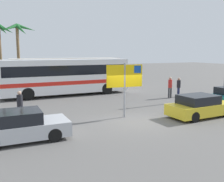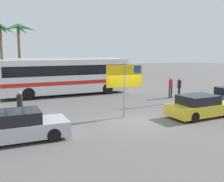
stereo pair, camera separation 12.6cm
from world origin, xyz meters
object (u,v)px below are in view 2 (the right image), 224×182
(pedestrian_by_bus, at_px, (179,86))
(bus_front_coach, at_px, (67,75))
(bus_rear_coach, at_px, (68,72))
(ferry_sign, at_px, (125,78))
(car_yellow, at_px, (200,106))
(pedestrian_near_sign, at_px, (171,86))
(pedestrian_crossing_lot, at_px, (20,103))
(car_silver, at_px, (20,126))

(pedestrian_by_bus, bearing_deg, bus_front_coach, 32.11)
(bus_front_coach, xyz_separation_m, bus_rear_coach, (1.14, 3.84, 0.00))
(ferry_sign, bearing_deg, car_yellow, -17.93)
(pedestrian_near_sign, xyz_separation_m, pedestrian_by_bus, (0.87, -0.04, -0.06))
(ferry_sign, bearing_deg, pedestrian_near_sign, 38.68)
(bus_rear_coach, relative_size, pedestrian_by_bus, 6.69)
(bus_rear_coach, relative_size, pedestrian_crossing_lot, 6.60)
(ferry_sign, distance_m, car_silver, 6.45)
(car_yellow, bearing_deg, ferry_sign, 153.88)
(car_silver, height_order, pedestrian_crossing_lot, pedestrian_crossing_lot)
(car_yellow, relative_size, pedestrian_crossing_lot, 2.45)
(pedestrian_near_sign, distance_m, pedestrian_by_bus, 0.88)
(bus_rear_coach, xyz_separation_m, car_silver, (-6.10, -14.60, -1.15))
(pedestrian_crossing_lot, bearing_deg, car_silver, -11.54)
(car_yellow, bearing_deg, car_silver, 176.86)
(car_yellow, height_order, car_silver, same)
(pedestrian_crossing_lot, bearing_deg, bus_rear_coach, 146.49)
(bus_rear_coach, distance_m, car_yellow, 15.39)
(bus_front_coach, xyz_separation_m, ferry_sign, (1.05, -9.16, 0.54))
(pedestrian_near_sign, bearing_deg, car_yellow, 173.44)
(bus_front_coach, relative_size, bus_rear_coach, 1.00)
(car_silver, bearing_deg, bus_rear_coach, 68.02)
(car_yellow, xyz_separation_m, pedestrian_crossing_lot, (-9.74, 3.69, 0.36))
(bus_front_coach, height_order, pedestrian_crossing_lot, bus_front_coach)
(bus_front_coach, xyz_separation_m, car_yellow, (5.11, -10.98, -1.15))
(bus_front_coach, bearing_deg, pedestrian_by_bus, -31.40)
(bus_rear_coach, bearing_deg, pedestrian_near_sign, -54.46)
(car_yellow, distance_m, pedestrian_by_bus, 6.73)
(ferry_sign, distance_m, pedestrian_by_bus, 8.47)
(ferry_sign, relative_size, pedestrian_crossing_lot, 1.90)
(car_yellow, bearing_deg, bus_front_coach, 113.05)
(ferry_sign, relative_size, car_yellow, 0.78)
(bus_front_coach, height_order, car_yellow, bus_front_coach)
(ferry_sign, height_order, pedestrian_by_bus, ferry_sign)
(pedestrian_near_sign, xyz_separation_m, pedestrian_crossing_lot, (-12.13, -2.23, -0.05))
(car_yellow, bearing_deg, pedestrian_by_bus, 59.03)
(car_yellow, height_order, pedestrian_near_sign, pedestrian_near_sign)
(car_yellow, bearing_deg, bus_rear_coach, 103.11)
(bus_front_coach, relative_size, pedestrian_near_sign, 6.33)
(car_yellow, relative_size, pedestrian_near_sign, 2.35)
(bus_front_coach, xyz_separation_m, car_silver, (-4.96, -10.76, -1.15))
(bus_rear_coach, height_order, car_yellow, bus_rear_coach)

